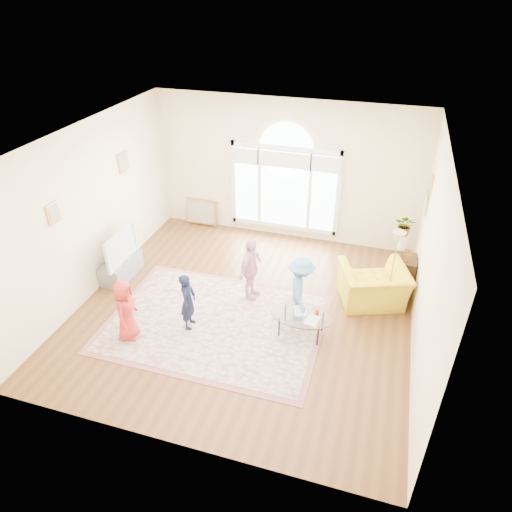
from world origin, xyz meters
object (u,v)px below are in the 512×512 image
(area_rug, at_px, (215,323))
(television, at_px, (118,245))
(coffee_table, at_px, (302,316))
(armchair, at_px, (373,286))
(tv_console, at_px, (122,268))

(area_rug, distance_m, television, 2.62)
(coffee_table, xyz_separation_m, armchair, (1.09, 1.27, -0.02))
(tv_console, relative_size, coffee_table, 0.92)
(tv_console, bearing_deg, coffee_table, -9.75)
(television, xyz_separation_m, armchair, (4.98, 0.60, -0.37))
(tv_console, relative_size, armchair, 0.85)
(area_rug, height_order, coffee_table, coffee_table)
(tv_console, height_order, armchair, armchair)
(area_rug, height_order, armchair, armchair)
(tv_console, bearing_deg, area_rug, -19.52)
(tv_console, height_order, television, television)
(area_rug, xyz_separation_m, television, (-2.36, 0.84, 0.74))
(television, bearing_deg, tv_console, 180.00)
(television, distance_m, armchair, 5.03)
(television, relative_size, armchair, 0.98)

